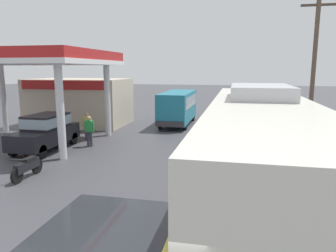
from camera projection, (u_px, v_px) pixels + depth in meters
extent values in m
plane|color=#424247|center=(215.00, 125.00, 23.86)|extent=(120.00, 120.00, 0.00)
cube|color=#D8CC4C|center=(210.00, 139.00, 19.05)|extent=(0.16, 50.00, 0.01)
cube|color=#26282D|center=(95.00, 243.00, 7.61)|extent=(3.54, 5.47, 0.01)
cube|color=silver|center=(260.00, 158.00, 8.19)|extent=(2.50, 11.00, 2.90)
cube|color=red|center=(258.00, 198.00, 8.39)|extent=(2.54, 11.04, 0.56)
cube|color=#8C9EAD|center=(211.00, 138.00, 8.38)|extent=(0.06, 9.35, 1.10)
cube|color=#8C9EAD|center=(314.00, 143.00, 7.85)|extent=(0.06, 9.35, 1.10)
cube|color=white|center=(311.00, 187.00, 2.75)|extent=(1.75, 0.08, 0.32)
cube|color=#B2B2B7|center=(261.00, 92.00, 8.86)|extent=(1.60, 2.80, 0.36)
cylinder|color=black|center=(222.00, 168.00, 11.84)|extent=(0.30, 1.00, 1.00)
cylinder|color=black|center=(284.00, 172.00, 11.38)|extent=(0.30, 1.00, 1.00)
cube|color=#B21E1E|center=(23.00, 56.00, 17.30)|extent=(9.00, 7.00, 0.50)
cube|color=white|center=(23.00, 62.00, 17.36)|extent=(9.10, 7.10, 0.24)
cylinder|color=silver|center=(60.00, 110.00, 14.38)|extent=(0.36, 0.36, 4.60)
cylinder|color=silver|center=(3.00, 97.00, 21.11)|extent=(0.36, 0.36, 4.60)
cylinder|color=silver|center=(107.00, 99.00, 19.58)|extent=(0.36, 0.36, 4.60)
cube|color=red|center=(29.00, 129.00, 18.02)|extent=(0.70, 0.60, 1.50)
cube|color=beige|center=(80.00, 102.00, 23.82)|extent=(7.00, 4.40, 3.40)
cube|color=#B21E1E|center=(63.00, 85.00, 21.43)|extent=(6.30, 0.10, 0.60)
cube|color=black|center=(45.00, 136.00, 16.36)|extent=(1.70, 4.20, 0.80)
cube|color=black|center=(46.00, 121.00, 16.42)|extent=(1.50, 2.31, 0.70)
cube|color=#8C9EAD|center=(46.00, 121.00, 16.42)|extent=(1.53, 2.35, 0.49)
cylinder|color=black|center=(13.00, 150.00, 15.15)|extent=(0.20, 0.64, 0.64)
cylinder|color=black|center=(41.00, 152.00, 14.84)|extent=(0.20, 0.64, 0.64)
cylinder|color=black|center=(49.00, 137.00, 18.03)|extent=(0.20, 0.64, 0.64)
cylinder|color=black|center=(73.00, 138.00, 17.72)|extent=(0.20, 0.64, 0.64)
cube|color=teal|center=(178.00, 106.00, 23.69)|extent=(2.00, 6.00, 2.10)
cube|color=#8C9EAD|center=(178.00, 101.00, 23.62)|extent=(2.04, 5.10, 0.80)
cube|color=#2D2D33|center=(169.00, 124.00, 20.91)|extent=(1.90, 0.16, 0.36)
cylinder|color=black|center=(160.00, 123.00, 22.13)|extent=(0.22, 0.76, 0.76)
cylinder|color=black|center=(185.00, 124.00, 21.77)|extent=(0.22, 0.76, 0.76)
cylinder|color=black|center=(172.00, 115.00, 25.98)|extent=(0.22, 0.76, 0.76)
cylinder|color=black|center=(193.00, 116.00, 25.61)|extent=(0.22, 0.76, 0.76)
cylinder|color=black|center=(17.00, 176.00, 11.55)|extent=(0.10, 0.60, 0.60)
cylinder|color=black|center=(37.00, 166.00, 12.70)|extent=(0.10, 0.60, 0.60)
cube|color=black|center=(27.00, 166.00, 12.09)|extent=(0.20, 1.30, 0.36)
cube|color=black|center=(29.00, 159.00, 12.20)|extent=(0.24, 0.60, 0.12)
cylinder|color=#2D2D33|center=(16.00, 159.00, 11.49)|extent=(0.55, 0.04, 0.04)
cylinder|color=#33333F|center=(88.00, 139.00, 17.12)|extent=(0.14, 0.14, 0.82)
cylinder|color=#33333F|center=(91.00, 139.00, 17.08)|extent=(0.14, 0.14, 0.82)
cube|color=#268C3F|center=(89.00, 126.00, 16.98)|extent=(0.36, 0.22, 0.60)
sphere|color=tan|center=(89.00, 118.00, 16.90)|extent=(0.22, 0.22, 0.22)
cylinder|color=#268C3F|center=(85.00, 127.00, 17.03)|extent=(0.09, 0.09, 0.58)
cylinder|color=#268C3F|center=(93.00, 127.00, 16.94)|extent=(0.09, 0.09, 0.58)
cylinder|color=#33333F|center=(86.00, 133.00, 18.55)|extent=(0.14, 0.14, 0.82)
cylinder|color=#33333F|center=(89.00, 134.00, 18.51)|extent=(0.14, 0.14, 0.82)
cube|color=#D8CC4C|center=(87.00, 122.00, 18.40)|extent=(0.36, 0.22, 0.60)
sphere|color=tan|center=(87.00, 114.00, 18.32)|extent=(0.22, 0.22, 0.22)
cylinder|color=#D8CC4C|center=(84.00, 122.00, 18.46)|extent=(0.09, 0.09, 0.58)
cylinder|color=#D8CC4C|center=(91.00, 123.00, 18.36)|extent=(0.09, 0.09, 0.58)
cylinder|color=brown|center=(313.00, 70.00, 17.53)|extent=(0.24, 0.24, 8.10)
cube|color=#4C3D33|center=(319.00, 5.00, 16.92)|extent=(1.80, 0.12, 0.12)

